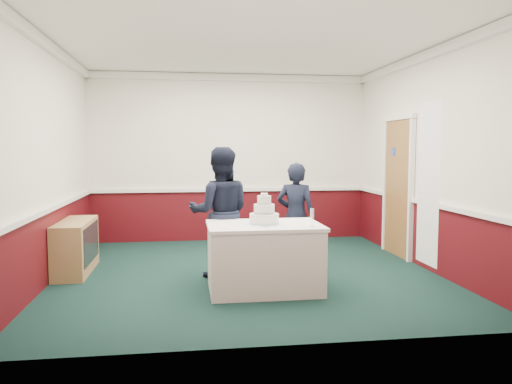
{
  "coord_description": "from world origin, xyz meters",
  "views": [
    {
      "loc": [
        -0.81,
        -6.53,
        1.66
      ],
      "look_at": [
        0.11,
        -0.1,
        1.1
      ],
      "focal_mm": 35.0,
      "sensor_mm": 36.0,
      "label": 1
    }
  ],
  "objects": [
    {
      "name": "ground",
      "position": [
        0.0,
        0.0,
        0.0
      ],
      "size": [
        5.0,
        5.0,
        0.0
      ],
      "primitive_type": "plane",
      "color": "black",
      "rests_on": "ground"
    },
    {
      "name": "room_shell",
      "position": [
        0.08,
        0.61,
        1.97
      ],
      "size": [
        5.0,
        5.0,
        3.0
      ],
      "color": "white",
      "rests_on": "ground"
    },
    {
      "name": "sideboard",
      "position": [
        -2.28,
        0.36,
        0.35
      ],
      "size": [
        0.41,
        1.2,
        0.7
      ],
      "color": "#9C7D4B",
      "rests_on": "ground"
    },
    {
      "name": "cake_table",
      "position": [
        0.1,
        -0.84,
        0.4
      ],
      "size": [
        1.32,
        0.92,
        0.79
      ],
      "color": "white",
      "rests_on": "ground"
    },
    {
      "name": "wedding_cake",
      "position": [
        0.1,
        -0.84,
        0.9
      ],
      "size": [
        0.35,
        0.35,
        0.36
      ],
      "color": "white",
      "rests_on": "cake_table"
    },
    {
      "name": "cake_knife",
      "position": [
        0.07,
        -1.04,
        0.79
      ],
      "size": [
        0.1,
        0.21,
        0.0
      ],
      "primitive_type": "cube",
      "rotation": [
        0.0,
        0.0,
        0.39
      ],
      "color": "silver",
      "rests_on": "cake_table"
    },
    {
      "name": "champagne_flute",
      "position": [
        0.6,
        -1.12,
        0.93
      ],
      "size": [
        0.05,
        0.05,
        0.21
      ],
      "color": "silver",
      "rests_on": "cake_table"
    },
    {
      "name": "person_man",
      "position": [
        -0.37,
        -0.13,
        0.84
      ],
      "size": [
        0.86,
        0.69,
        1.69
      ],
      "primitive_type": "imported",
      "rotation": [
        0.0,
        0.0,
        3.07
      ],
      "color": "black",
      "rests_on": "ground"
    },
    {
      "name": "person_woman",
      "position": [
        0.68,
        0.09,
        0.74
      ],
      "size": [
        0.64,
        0.56,
        1.48
      ],
      "primitive_type": "imported",
      "rotation": [
        0.0,
        0.0,
        2.67
      ],
      "color": "black",
      "rests_on": "ground"
    }
  ]
}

